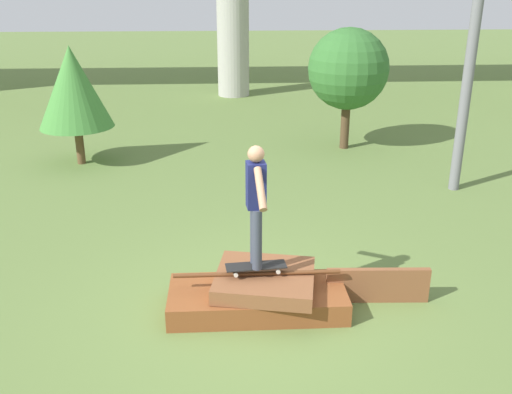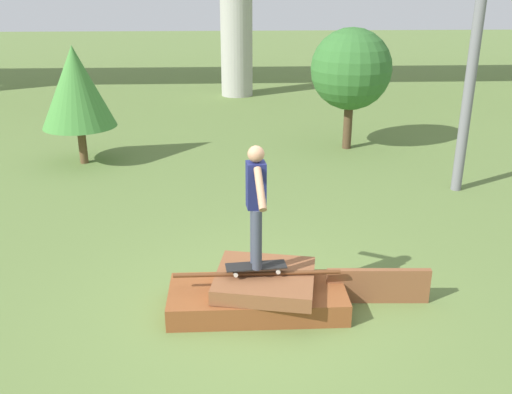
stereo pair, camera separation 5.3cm
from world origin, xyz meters
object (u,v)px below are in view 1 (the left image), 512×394
(skater, at_px, (256,199))
(tree_behind_left, at_px, (73,87))
(skateboard, at_px, (256,266))
(tree_behind_right, at_px, (348,69))

(skater, height_order, tree_behind_left, tree_behind_left)
(skateboard, bearing_deg, tree_behind_left, 119.76)
(skateboard, bearing_deg, tree_behind_right, 70.19)
(skateboard, xyz_separation_m, tree_behind_right, (2.59, 7.19, 1.31))
(tree_behind_left, relative_size, tree_behind_right, 0.91)
(skater, xyz_separation_m, tree_behind_left, (-3.60, 6.30, 0.22))
(skateboard, height_order, skater, skater)
(skater, relative_size, tree_behind_right, 0.53)
(skateboard, bearing_deg, skater, 151.93)
(skater, xyz_separation_m, tree_behind_right, (2.59, 7.19, 0.42))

